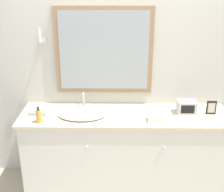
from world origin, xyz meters
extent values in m
cube|color=silver|center=(0.00, 0.62, 1.27)|extent=(8.00, 0.06, 2.55)
cube|color=#997A56|center=(-0.21, 0.57, 1.45)|extent=(1.00, 0.04, 0.90)
cube|color=#9EA8B2|center=(-0.21, 0.55, 1.45)|extent=(0.91, 0.01, 0.81)
cylinder|color=silver|center=(-0.84, 0.58, 1.56)|extent=(0.09, 0.01, 0.09)
cylinder|color=silver|center=(-0.84, 0.53, 1.56)|extent=(0.02, 0.10, 0.02)
cylinder|color=white|center=(-0.84, 0.48, 1.63)|extent=(0.02, 0.02, 0.14)
cube|color=silver|center=(0.00, 0.30, 0.42)|extent=(2.05, 0.54, 0.83)
cube|color=beige|center=(0.00, 0.30, 0.85)|extent=(2.12, 0.58, 0.03)
sphere|color=silver|center=(-0.37, 0.02, 0.65)|extent=(0.02, 0.02, 0.02)
sphere|color=silver|center=(0.37, 0.02, 0.65)|extent=(0.02, 0.02, 0.02)
ellipsoid|color=silver|center=(-0.43, 0.27, 0.88)|extent=(0.48, 0.34, 0.03)
cylinder|color=silver|center=(-0.43, 0.46, 0.88)|extent=(0.06, 0.06, 0.03)
cylinder|color=silver|center=(-0.43, 0.46, 0.96)|extent=(0.02, 0.02, 0.14)
cylinder|color=silver|center=(-0.43, 0.43, 1.03)|extent=(0.02, 0.07, 0.02)
cylinder|color=white|center=(-0.50, 0.46, 0.89)|extent=(0.05, 0.02, 0.02)
cylinder|color=white|center=(-0.35, 0.46, 0.89)|extent=(0.06, 0.02, 0.02)
cylinder|color=gold|center=(-0.82, 0.12, 0.92)|extent=(0.06, 0.06, 0.12)
cylinder|color=black|center=(-0.82, 0.12, 1.00)|extent=(0.02, 0.02, 0.04)
cube|color=black|center=(-0.82, 0.10, 1.02)|extent=(0.02, 0.03, 0.01)
cube|color=#BCBCC1|center=(0.63, 0.35, 0.93)|extent=(0.19, 0.13, 0.13)
cube|color=black|center=(0.63, 0.29, 0.93)|extent=(0.14, 0.01, 0.09)
cube|color=black|center=(0.87, 0.32, 0.94)|extent=(0.10, 0.01, 0.14)
cube|color=beige|center=(0.87, 0.31, 0.94)|extent=(0.07, 0.00, 0.10)
cube|color=white|center=(0.31, 0.16, 0.88)|extent=(0.17, 0.11, 0.04)
cube|color=#A8B7C6|center=(-0.88, 0.31, 0.88)|extent=(0.17, 0.11, 0.03)
cube|color=silver|center=(0.37, 0.36, 0.87)|extent=(0.18, 0.12, 0.01)
camera|label=1|loc=(-0.09, -2.55, 2.21)|focal=50.00mm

